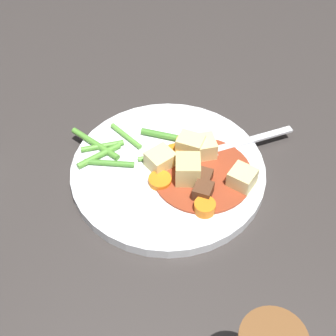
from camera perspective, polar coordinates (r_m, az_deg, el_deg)
ground_plane at (r=0.66m, az=0.00°, el=-0.86°), size 3.00×3.00×0.00m
dinner_plate at (r=0.65m, az=0.00°, el=-0.43°), size 0.25×0.25×0.01m
stew_sauce at (r=0.64m, az=3.91°, el=-0.68°), size 0.13×0.13×0.00m
carrot_slice_0 at (r=0.63m, az=-0.51°, el=-1.54°), size 0.04×0.04×0.01m
carrot_slice_1 at (r=0.66m, az=0.67°, el=1.70°), size 0.03×0.03×0.01m
carrot_slice_2 at (r=0.60m, az=4.18°, el=-4.44°), size 0.04×0.04×0.01m
carrot_slice_3 at (r=0.67m, az=2.31°, el=2.80°), size 0.04×0.04×0.01m
potato_chunk_0 at (r=0.65m, az=2.57°, el=2.44°), size 0.03×0.03×0.03m
potato_chunk_1 at (r=0.65m, az=4.29°, el=2.35°), size 0.04×0.04×0.03m
potato_chunk_2 at (r=0.63m, az=8.41°, el=-1.16°), size 0.03×0.03×0.02m
potato_chunk_3 at (r=0.62m, az=2.26°, el=-0.25°), size 0.04×0.04×0.03m
potato_chunk_4 at (r=0.64m, az=-0.93°, el=0.86°), size 0.04×0.04×0.02m
meat_chunk_0 at (r=0.61m, az=4.00°, el=-2.70°), size 0.02×0.02×0.02m
meat_chunk_1 at (r=0.63m, az=4.05°, el=-1.12°), size 0.02×0.02×0.02m
green_bean_0 at (r=0.65m, az=-6.67°, el=0.56°), size 0.06×0.03×0.01m
green_bean_1 at (r=0.68m, az=-8.34°, el=2.61°), size 0.08×0.03×0.01m
green_bean_2 at (r=0.68m, az=-0.94°, el=3.80°), size 0.05×0.01×0.01m
green_bean_3 at (r=0.68m, az=-4.78°, el=3.64°), size 0.06×0.03×0.01m
green_bean_4 at (r=0.66m, az=-0.46°, el=1.41°), size 0.06×0.04×0.01m
green_bean_5 at (r=0.66m, az=-7.83°, el=1.41°), size 0.04×0.06×0.01m
green_bean_6 at (r=0.67m, az=-7.39°, el=2.55°), size 0.05×0.04×0.01m
fork at (r=0.68m, az=6.98°, el=2.47°), size 0.14×0.13×0.00m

